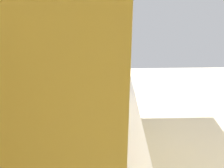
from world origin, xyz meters
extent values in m
cube|color=#EEC977|center=(0.00, 1.58, 1.37)|extent=(4.36, 0.12, 2.75)
cube|color=white|center=(-0.40, 1.22, 0.88)|extent=(3.43, 0.64, 0.02)
cube|color=#332819|center=(0.03, 0.91, 0.44)|extent=(0.01, 0.01, 0.80)
cube|color=#332819|center=(0.45, 0.91, 0.44)|extent=(0.01, 0.01, 0.80)
cube|color=#332819|center=(0.88, 0.91, 0.44)|extent=(0.01, 0.01, 0.80)
cube|color=#D3BF63|center=(-0.40, 1.35, 1.87)|extent=(1.99, 0.35, 0.55)
cube|color=black|center=(1.60, 1.22, 0.45)|extent=(0.58, 0.61, 0.89)
cube|color=black|center=(1.60, 0.91, 0.40)|extent=(0.45, 0.01, 0.49)
cube|color=black|center=(1.60, 1.22, 0.90)|extent=(0.55, 0.58, 0.02)
cube|color=black|center=(1.60, 1.50, 0.98)|extent=(0.55, 0.04, 0.18)
cylinder|color=#38383D|center=(1.47, 1.11, 0.92)|extent=(0.11, 0.11, 0.01)
cylinder|color=#38383D|center=(1.73, 1.11, 0.92)|extent=(0.11, 0.11, 0.01)
cylinder|color=#38383D|center=(1.47, 1.33, 0.92)|extent=(0.11, 0.11, 0.01)
cylinder|color=#38383D|center=(1.73, 1.33, 0.92)|extent=(0.11, 0.11, 0.01)
cube|color=#B7BABF|center=(0.66, 1.24, 1.06)|extent=(0.49, 0.37, 0.33)
cube|color=black|center=(0.62, 1.05, 1.06)|extent=(0.30, 0.01, 0.23)
cube|color=#2D2D33|center=(0.86, 1.05, 1.06)|extent=(0.09, 0.01, 0.23)
cylinder|color=#D84C47|center=(-0.42, 1.15, 0.91)|extent=(0.13, 0.13, 0.04)
cylinder|color=#E45048|center=(-0.42, 1.15, 0.93)|extent=(0.11, 0.11, 0.02)
camera|label=1|loc=(-1.87, 1.22, 2.18)|focal=38.52mm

